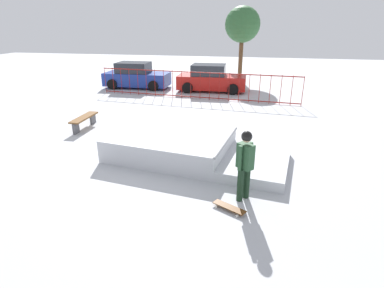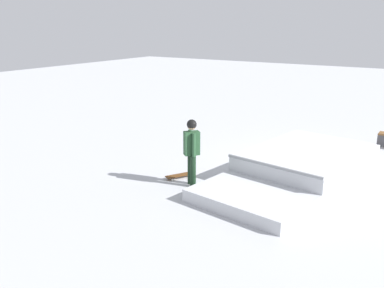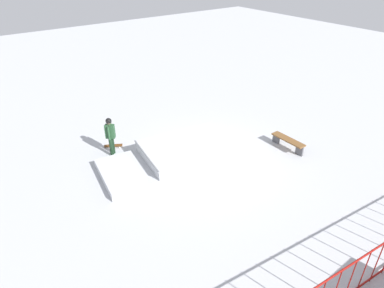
% 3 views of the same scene
% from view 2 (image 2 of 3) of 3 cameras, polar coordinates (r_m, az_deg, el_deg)
% --- Properties ---
extents(ground_plane, '(60.00, 60.00, 0.00)m').
position_cam_2_polar(ground_plane, '(12.66, 17.69, -3.35)').
color(ground_plane, '#B7BABF').
extents(skate_ramp, '(5.73, 3.39, 0.74)m').
position_cam_2_polar(skate_ramp, '(11.65, 14.01, -3.10)').
color(skate_ramp, silver).
rests_on(skate_ramp, ground).
extents(skater, '(0.43, 0.41, 1.73)m').
position_cam_2_polar(skater, '(10.67, -0.04, -0.47)').
color(skater, black).
rests_on(skater, ground).
extents(skateboard, '(0.80, 0.56, 0.09)m').
position_cam_2_polar(skateboard, '(11.47, -1.61, -4.19)').
color(skateboard, '#593314').
rests_on(skateboard, ground).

